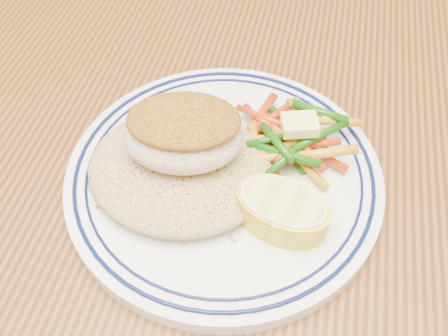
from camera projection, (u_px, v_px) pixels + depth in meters
dining_table at (237, 280)px, 0.46m from camera, size 1.50×0.90×0.75m
plate at (224, 176)px, 0.40m from camera, size 0.25×0.25×0.02m
rice_pilaf at (180, 166)px, 0.38m from camera, size 0.14×0.13×0.03m
fish_fillet at (183, 133)px, 0.36m from camera, size 0.10×0.08×0.04m
vegetable_pile at (290, 138)px, 0.40m from camera, size 0.11×0.10×0.03m
butter_pat at (300, 125)px, 0.38m from camera, size 0.03×0.03×0.01m
lemon_wedge at (282, 210)px, 0.36m from camera, size 0.08×0.08×0.03m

